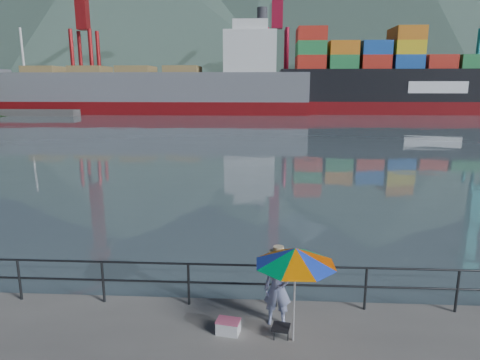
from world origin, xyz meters
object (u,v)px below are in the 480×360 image
object	(u,v)px
beach_umbrella	(295,256)
cooler_bag	(228,327)
bulk_carrier	(163,90)
container_ship	(438,79)
fisherman	(278,289)

from	to	relation	value
beach_umbrella	cooler_bag	world-z (taller)	beach_umbrella
bulk_carrier	container_ship	world-z (taller)	container_ship
cooler_bag	container_ship	size ratio (longest dim) A/B	0.01
fisherman	beach_umbrella	size ratio (longest dim) A/B	0.76
cooler_bag	beach_umbrella	bearing A→B (deg)	2.68
fisherman	beach_umbrella	distance (m)	1.19
fisherman	container_ship	xyz separation A→B (m)	(30.92, 72.74, 5.09)
beach_umbrella	bulk_carrier	bearing A→B (deg)	105.14
cooler_bag	container_ship	xyz separation A→B (m)	(31.93, 73.16, 5.76)
cooler_bag	bulk_carrier	world-z (taller)	bulk_carrier
beach_umbrella	container_ship	world-z (taller)	container_ship
beach_umbrella	cooler_bag	distance (m)	2.11
beach_umbrella	fisherman	bearing A→B (deg)	116.25
cooler_bag	container_ship	distance (m)	80.03
cooler_bag	bulk_carrier	distance (m)	73.18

